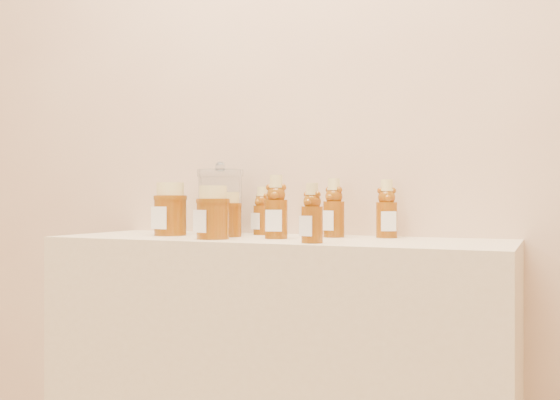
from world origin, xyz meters
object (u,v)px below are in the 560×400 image
at_px(bear_bottle_front_left, 276,203).
at_px(glass_canister, 220,199).
at_px(bear_bottle_back_left, 262,208).
at_px(honey_jar_left, 170,209).

bearing_deg(bear_bottle_front_left, glass_canister, 141.62).
xyz_separation_m(bear_bottle_back_left, glass_canister, (-0.12, -0.03, 0.02)).
bearing_deg(glass_canister, bear_bottle_back_left, 13.09).
height_order(honey_jar_left, glass_canister, glass_canister).
height_order(bear_bottle_back_left, glass_canister, glass_canister).
height_order(bear_bottle_front_left, glass_canister, glass_canister).
height_order(bear_bottle_front_left, honey_jar_left, bear_bottle_front_left).
xyz_separation_m(bear_bottle_back_left, bear_bottle_front_left, (0.11, -0.14, 0.01)).
relative_size(bear_bottle_back_left, bear_bottle_front_left, 0.84).
xyz_separation_m(bear_bottle_front_left, glass_canister, (-0.23, 0.11, 0.01)).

